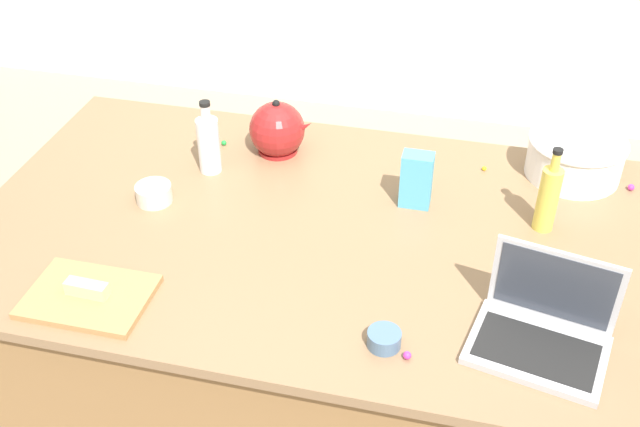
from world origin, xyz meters
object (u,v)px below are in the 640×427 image
(bottle_oil, at_px, (548,197))
(cutting_board, at_px, (89,297))
(ramekin_medium, at_px, (154,193))
(butter_stick_left, at_px, (87,289))
(mixing_bowl_large, at_px, (575,156))
(kettle, at_px, (277,130))
(bottle_vinegar, at_px, (209,144))
(candy_bag, at_px, (416,180))
(laptop, at_px, (543,328))
(ramekin_small, at_px, (384,339))

(bottle_oil, xyz_separation_m, cutting_board, (-1.11, -0.58, -0.10))
(ramekin_medium, bearing_deg, butter_stick_left, -88.29)
(mixing_bowl_large, height_order, butter_stick_left, mixing_bowl_large)
(bottle_oil, height_order, kettle, bottle_oil)
(bottle_oil, distance_m, kettle, 0.87)
(kettle, bearing_deg, bottle_vinegar, -137.46)
(cutting_board, relative_size, butter_stick_left, 2.80)
(cutting_board, distance_m, candy_bag, 0.96)
(mixing_bowl_large, distance_m, bottle_oil, 0.32)
(ramekin_medium, bearing_deg, laptop, -16.27)
(cutting_board, relative_size, ramekin_medium, 2.88)
(mixing_bowl_large, relative_size, bottle_oil, 1.16)
(candy_bag, bearing_deg, kettle, 157.97)
(laptop, bearing_deg, ramekin_medium, 163.73)
(cutting_board, bearing_deg, kettle, 71.65)
(mixing_bowl_large, xyz_separation_m, candy_bag, (-0.46, -0.27, 0.02))
(bottle_oil, distance_m, bottle_vinegar, 1.02)
(mixing_bowl_large, height_order, ramekin_medium, mixing_bowl_large)
(laptop, distance_m, butter_stick_left, 1.11)
(mixing_bowl_large, bearing_deg, bottle_oil, -106.03)
(bottle_vinegar, xyz_separation_m, butter_stick_left, (-0.09, -0.64, -0.06))
(cutting_board, bearing_deg, candy_bag, 39.37)
(bottle_oil, bearing_deg, ramekin_medium, -173.05)
(mixing_bowl_large, relative_size, kettle, 1.41)
(kettle, distance_m, ramekin_medium, 0.46)
(laptop, relative_size, bottle_oil, 1.35)
(bottle_oil, bearing_deg, ramekin_small, -122.70)
(ramekin_small, bearing_deg, cutting_board, -178.61)
(ramekin_small, bearing_deg, kettle, 121.80)
(ramekin_small, bearing_deg, bottle_vinegar, 136.64)
(bottle_vinegar, relative_size, candy_bag, 1.42)
(mixing_bowl_large, xyz_separation_m, cutting_board, (-1.20, -0.88, -0.06))
(laptop, height_order, mixing_bowl_large, laptop)
(laptop, bearing_deg, cutting_board, -174.15)
(laptop, height_order, kettle, laptop)
(bottle_oil, bearing_deg, kettle, 165.24)
(bottle_vinegar, xyz_separation_m, kettle, (0.17, 0.16, -0.02))
(mixing_bowl_large, relative_size, ramekin_medium, 2.81)
(mixing_bowl_large, bearing_deg, ramekin_medium, -160.06)
(mixing_bowl_large, height_order, cutting_board, mixing_bowl_large)
(bottle_vinegar, relative_size, cutting_board, 0.78)
(bottle_vinegar, height_order, butter_stick_left, bottle_vinegar)
(butter_stick_left, relative_size, candy_bag, 0.65)
(bottle_oil, relative_size, bottle_vinegar, 1.07)
(bottle_vinegar, xyz_separation_m, ramekin_small, (0.66, -0.62, -0.08))
(bottle_oil, bearing_deg, laptop, -90.12)
(laptop, bearing_deg, butter_stick_left, -174.15)
(cutting_board, relative_size, ramekin_small, 3.81)
(butter_stick_left, relative_size, ramekin_small, 1.36)
(bottle_oil, height_order, ramekin_medium, bottle_oil)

